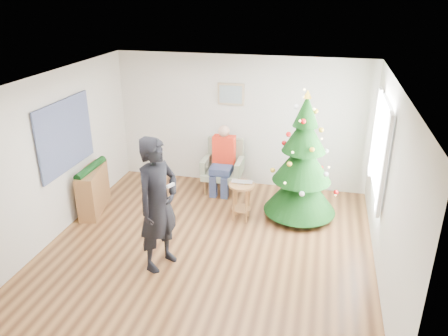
% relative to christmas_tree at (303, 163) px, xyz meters
% --- Properties ---
extents(floor, '(5.00, 5.00, 0.00)m').
position_rel_christmas_tree_xyz_m(floor, '(-1.30, -1.31, -1.02)').
color(floor, brown).
rests_on(floor, ground).
extents(ceiling, '(5.00, 5.00, 0.00)m').
position_rel_christmas_tree_xyz_m(ceiling, '(-1.30, -1.31, 1.58)').
color(ceiling, white).
rests_on(ceiling, wall_back).
extents(wall_back, '(5.00, 0.00, 5.00)m').
position_rel_christmas_tree_xyz_m(wall_back, '(-1.30, 1.19, 0.28)').
color(wall_back, silver).
rests_on(wall_back, floor).
extents(wall_front, '(5.00, 0.00, 5.00)m').
position_rel_christmas_tree_xyz_m(wall_front, '(-1.30, -3.81, 0.28)').
color(wall_front, silver).
rests_on(wall_front, floor).
extents(wall_left, '(0.00, 5.00, 5.00)m').
position_rel_christmas_tree_xyz_m(wall_left, '(-3.80, -1.31, 0.28)').
color(wall_left, silver).
rests_on(wall_left, floor).
extents(wall_right, '(0.00, 5.00, 5.00)m').
position_rel_christmas_tree_xyz_m(wall_right, '(1.20, -1.31, 0.28)').
color(wall_right, silver).
rests_on(wall_right, floor).
extents(window_panel, '(0.04, 1.30, 1.40)m').
position_rel_christmas_tree_xyz_m(window_panel, '(1.17, -0.31, 0.48)').
color(window_panel, white).
rests_on(window_panel, wall_right).
extents(curtains, '(0.05, 1.75, 1.50)m').
position_rel_christmas_tree_xyz_m(curtains, '(1.14, -0.31, 0.48)').
color(curtains, white).
rests_on(curtains, wall_right).
extents(christmas_tree, '(1.25, 1.25, 2.27)m').
position_rel_christmas_tree_xyz_m(christmas_tree, '(0.00, 0.00, 0.00)').
color(christmas_tree, '#3F2816').
rests_on(christmas_tree, floor).
extents(stool, '(0.44, 0.44, 0.67)m').
position_rel_christmas_tree_xyz_m(stool, '(-0.98, -0.32, -0.68)').
color(stool, brown).
rests_on(stool, floor).
extents(laptop, '(0.38, 0.26, 0.03)m').
position_rel_christmas_tree_xyz_m(laptop, '(-0.98, -0.32, -0.34)').
color(laptop, silver).
rests_on(laptop, stool).
extents(armchair, '(0.77, 0.70, 1.01)m').
position_rel_christmas_tree_xyz_m(armchair, '(-1.56, 0.75, -0.65)').
color(armchair, gray).
rests_on(armchair, floor).
extents(seated_person, '(0.43, 0.62, 1.32)m').
position_rel_christmas_tree_xyz_m(seated_person, '(-1.56, 0.70, -0.34)').
color(seated_person, navy).
rests_on(seated_person, armchair).
extents(standing_man, '(0.71, 0.84, 1.97)m').
position_rel_christmas_tree_xyz_m(standing_man, '(-1.85, -1.92, -0.04)').
color(standing_man, black).
rests_on(standing_man, floor).
extents(game_controller, '(0.08, 0.13, 0.04)m').
position_rel_christmas_tree_xyz_m(game_controller, '(-1.64, -1.95, 0.29)').
color(game_controller, white).
rests_on(game_controller, standing_man).
extents(console, '(0.51, 1.04, 0.80)m').
position_rel_christmas_tree_xyz_m(console, '(-3.63, -0.62, -0.62)').
color(console, brown).
rests_on(console, floor).
extents(garland, '(0.14, 0.90, 0.14)m').
position_rel_christmas_tree_xyz_m(garland, '(-3.63, -0.62, -0.20)').
color(garland, black).
rests_on(garland, console).
extents(tapestry, '(0.03, 1.50, 1.15)m').
position_rel_christmas_tree_xyz_m(tapestry, '(-3.76, -1.01, 0.53)').
color(tapestry, black).
rests_on(tapestry, wall_left).
extents(framed_picture, '(0.52, 0.05, 0.42)m').
position_rel_christmas_tree_xyz_m(framed_picture, '(-1.50, 1.15, 0.83)').
color(framed_picture, tan).
rests_on(framed_picture, wall_back).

